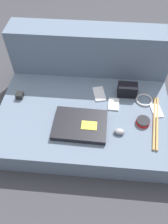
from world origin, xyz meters
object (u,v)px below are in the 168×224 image
object	(u,v)px
phone_silver	(156,111)
computer_mouse	(119,131)
camera_pouch	(127,90)
speaker_puck	(143,122)
charger_brick	(20,95)
laptop	(80,125)
phone_small	(114,104)
phone_black	(99,94)

from	to	relation	value
phone_silver	computer_mouse	bearing A→B (deg)	-152.33
computer_mouse	camera_pouch	bearing A→B (deg)	82.57
speaker_puck	charger_brick	distance (m)	0.80
laptop	phone_small	bearing A→B (deg)	44.72
phone_black	phone_small	distance (m)	0.13
laptop	phone_silver	size ratio (longest dim) A/B	2.74
computer_mouse	charger_brick	world-z (taller)	charger_brick
phone_black	phone_small	world-z (taller)	phone_small
phone_silver	phone_black	bearing A→B (deg)	151.77
speaker_puck	phone_black	distance (m)	0.35
computer_mouse	phone_small	xyz separation A→B (m)	(-0.03, 0.22, -0.01)
laptop	charger_brick	size ratio (longest dim) A/B	6.61
phone_black	charger_brick	bearing A→B (deg)	174.33
phone_silver	camera_pouch	world-z (taller)	camera_pouch
phone_black	charger_brick	distance (m)	0.52
laptop	speaker_puck	xyz separation A→B (m)	(0.37, 0.06, -0.00)
laptop	phone_small	world-z (taller)	laptop
phone_silver	phone_black	world-z (taller)	same
computer_mouse	phone_black	distance (m)	0.33
phone_small	speaker_puck	bearing A→B (deg)	-34.41
laptop	phone_black	size ratio (longest dim) A/B	2.24
phone_black	camera_pouch	bearing A→B (deg)	-8.33
speaker_puck	charger_brick	size ratio (longest dim) A/B	1.73
laptop	camera_pouch	distance (m)	0.40
speaker_puck	charger_brick	bearing A→B (deg)	169.65
phone_silver	phone_small	distance (m)	0.27
computer_mouse	phone_silver	world-z (taller)	computer_mouse
speaker_puck	phone_silver	distance (m)	0.14
laptop	charger_brick	bearing A→B (deg)	155.67
speaker_puck	phone_black	bearing A→B (deg)	141.27
phone_small	laptop	bearing A→B (deg)	-133.99
phone_small	camera_pouch	bearing A→B (deg)	52.63
laptop	computer_mouse	distance (m)	0.23
phone_silver	phone_black	size ratio (longest dim) A/B	0.82
phone_silver	charger_brick	size ratio (longest dim) A/B	2.41
phone_small	computer_mouse	bearing A→B (deg)	-79.03
phone_small	phone_silver	bearing A→B (deg)	-3.64
phone_small	charger_brick	xyz separation A→B (m)	(-0.61, 0.01, 0.01)
computer_mouse	camera_pouch	world-z (taller)	camera_pouch
speaker_puck	camera_pouch	distance (m)	0.25
camera_pouch	computer_mouse	bearing A→B (deg)	-99.58
phone_black	computer_mouse	bearing A→B (deg)	-80.54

